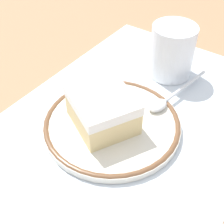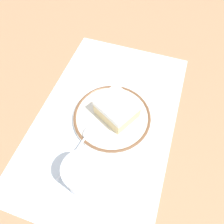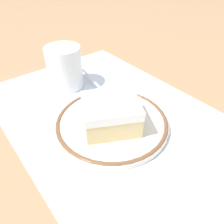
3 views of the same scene
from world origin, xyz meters
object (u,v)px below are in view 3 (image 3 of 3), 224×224
at_px(cup, 65,70).
at_px(napkin, 217,140).
at_px(cake_slice, 111,114).
at_px(plate, 112,122).
at_px(spoon, 103,90).

distance_m(cup, napkin, 0.33).
distance_m(cake_slice, cup, 0.18).
bearing_deg(cake_slice, napkin, -137.01).
xyz_separation_m(plate, cup, (0.17, -0.00, 0.03)).
relative_size(spoon, cup, 1.61).
distance_m(plate, spoon, 0.10).
bearing_deg(plate, napkin, -141.30).
bearing_deg(napkin, plate, 38.70).
relative_size(cake_slice, cup, 1.30).
height_order(plate, cake_slice, cake_slice).
height_order(cake_slice, cup, cup).
xyz_separation_m(spoon, cup, (0.09, 0.04, 0.02)).
bearing_deg(spoon, plate, 153.05).
relative_size(cake_slice, spoon, 0.81).
height_order(plate, napkin, plate).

